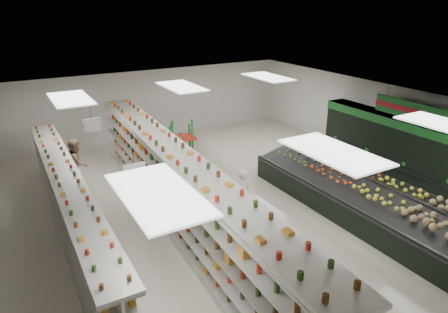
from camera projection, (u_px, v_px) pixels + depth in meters
floor at (236, 205)px, 12.97m from camera, size 16.00×16.00×0.00m
ceiling at (237, 109)px, 11.79m from camera, size 14.00×16.00×0.02m
wall_back at (148, 104)px, 18.84m from camera, size 14.00×0.02×3.20m
wall_right at (389, 126)px, 15.61m from camera, size 0.02×16.00×3.20m
produce_wall_case at (413, 148)px, 14.31m from camera, size 0.93×8.00×2.20m
aisle_sign_near at (134, 172)px, 8.59m from camera, size 0.52×0.06×0.75m
aisle_sign_far at (92, 125)px, 11.82m from camera, size 0.52×0.06×0.75m
hortifruti_banner at (415, 111)px, 13.66m from camera, size 0.12×3.20×0.95m
gondola_left at (71, 210)px, 10.94m from camera, size 0.87×10.60×1.84m
gondola_center at (179, 195)px, 11.28m from camera, size 1.52×13.59×2.35m
produce_island at (364, 195)px, 12.44m from camera, size 2.89×7.76×1.15m
soda_endcap at (181, 139)px, 16.89m from camera, size 1.28×1.00×1.47m
shopper_main at (242, 195)px, 11.82m from camera, size 0.66×0.49×1.65m
shopper_background at (77, 163)px, 13.97m from camera, size 0.78×0.99×1.78m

